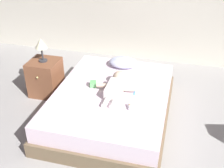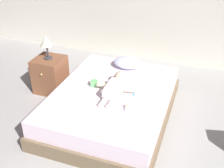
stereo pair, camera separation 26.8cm
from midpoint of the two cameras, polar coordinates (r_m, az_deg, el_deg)
bed at (r=3.66m, az=2.10°, el=-4.15°), size 1.46×1.95×0.40m
pillow at (r=4.11m, az=5.08°, el=4.29°), size 0.42×0.33×0.14m
baby at (r=3.51m, az=3.10°, el=-0.44°), size 0.50×0.68×0.19m
toothbrush at (r=3.52m, az=6.79°, el=-1.74°), size 0.03×0.17×0.02m
nightstand at (r=4.26m, az=-10.74°, el=1.85°), size 0.42×0.45×0.53m
lamp at (r=4.04m, az=-11.44°, el=8.31°), size 0.17×0.17×0.34m
toy_block at (r=3.63m, az=-1.59°, el=0.12°), size 0.10×0.10×0.08m
baby_bottle at (r=3.21m, az=5.45°, el=-4.77°), size 0.08×0.10×0.07m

